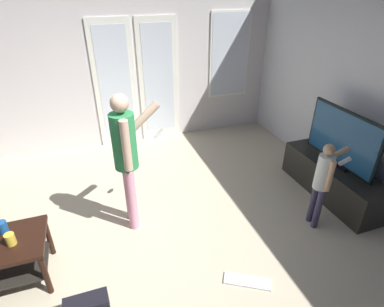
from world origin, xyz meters
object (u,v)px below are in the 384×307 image
person_adult (127,152)px  cup_near_edge (2,227)px  cup_by_laptop (10,239)px  tv_stand (332,180)px  person_child (323,178)px  loose_keyboard (247,281)px  flat_screen_tv (342,139)px

person_adult → cup_near_edge: 1.31m
cup_near_edge → cup_by_laptop: (0.09, -0.19, -0.00)m
tv_stand → cup_by_laptop: bearing=-177.2°
tv_stand → person_adult: (-2.55, 0.31, 0.71)m
person_adult → cup_by_laptop: 1.28m
person_child → cup_by_laptop: bearing=175.8°
loose_keyboard → cup_near_edge: (-2.07, 0.90, 0.53)m
tv_stand → flat_screen_tv: bearing=114.9°
cup_near_edge → cup_by_laptop: bearing=-64.5°
flat_screen_tv → loose_keyboard: bearing=-152.4°
loose_keyboard → cup_near_edge: cup_near_edge is taller
cup_near_edge → loose_keyboard: bearing=-23.4°
person_child → loose_keyboard: bearing=-156.8°
person_child → cup_near_edge: 3.21m
loose_keyboard → cup_by_laptop: 2.16m
flat_screen_tv → cup_near_edge: 3.77m
tv_stand → flat_screen_tv: 0.59m
tv_stand → person_adult: 2.67m
flat_screen_tv → person_child: bearing=-144.7°
person_child → cup_by_laptop: size_ratio=9.34×
cup_near_edge → person_child: bearing=-7.5°
person_adult → loose_keyboard: bearing=-54.2°
person_adult → cup_near_edge: bearing=-166.2°
tv_stand → cup_by_laptop: size_ratio=13.20×
tv_stand → loose_keyboard: (-1.70, -0.88, -0.22)m
person_adult → cup_near_edge: (-1.21, -0.30, -0.40)m
flat_screen_tv → person_adult: bearing=173.2°
tv_stand → cup_near_edge: bearing=179.8°
tv_stand → cup_by_laptop: 3.69m
person_adult → person_child: 2.12m
flat_screen_tv → tv_stand: bearing=-65.1°
person_adult → tv_stand: bearing=-6.9°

